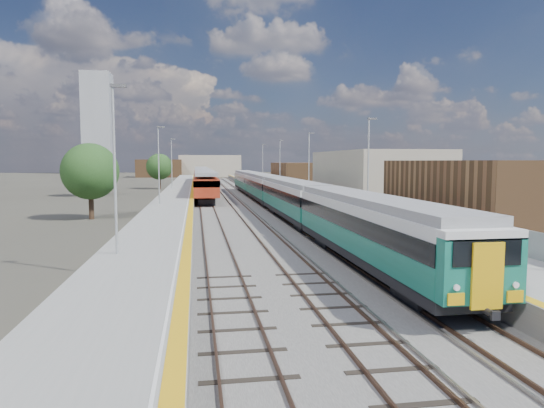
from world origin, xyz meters
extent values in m
plane|color=#47443A|center=(0.00, 50.00, 0.00)|extent=(320.00, 320.00, 0.00)
cube|color=#565451|center=(-2.25, 52.50, 0.03)|extent=(10.50, 155.00, 0.06)
cube|color=#4C3323|center=(0.78, 55.00, 0.11)|extent=(0.07, 160.00, 0.14)
cube|color=#4C3323|center=(2.22, 55.00, 0.11)|extent=(0.07, 160.00, 0.14)
cube|color=#4C3323|center=(-2.72, 55.00, 0.11)|extent=(0.07, 160.00, 0.14)
cube|color=#4C3323|center=(-1.28, 55.00, 0.11)|extent=(0.07, 160.00, 0.14)
cube|color=#4C3323|center=(-6.22, 55.00, 0.11)|extent=(0.07, 160.00, 0.14)
cube|color=#4C3323|center=(-4.78, 55.00, 0.11)|extent=(0.07, 160.00, 0.14)
cube|color=gray|center=(0.45, 55.00, 0.10)|extent=(0.08, 160.00, 0.10)
cube|color=gray|center=(-0.95, 55.00, 0.10)|extent=(0.08, 160.00, 0.10)
cube|color=black|center=(-2.00, -5.00, 0.04)|extent=(2.40, 0.22, 0.07)
cube|color=slate|center=(5.25, 52.50, 0.50)|extent=(4.70, 155.00, 1.00)
cube|color=gray|center=(5.25, 52.50, 1.00)|extent=(4.70, 155.00, 0.03)
cube|color=gold|center=(3.15, 52.50, 1.02)|extent=(0.40, 155.00, 0.01)
cube|color=gray|center=(7.45, 52.50, 1.60)|extent=(0.06, 155.00, 1.20)
cylinder|color=#9EA0A3|center=(6.60, 22.00, 4.77)|extent=(0.12, 0.12, 7.50)
cube|color=#4C4C4F|center=(6.85, 22.00, 8.42)|extent=(0.70, 0.18, 0.14)
cylinder|color=#9EA0A3|center=(6.60, 42.00, 4.77)|extent=(0.12, 0.12, 7.50)
cube|color=#4C4C4F|center=(6.85, 42.00, 8.42)|extent=(0.70, 0.18, 0.14)
cylinder|color=#9EA0A3|center=(6.60, 62.00, 4.77)|extent=(0.12, 0.12, 7.50)
cube|color=#4C4C4F|center=(6.85, 62.00, 8.42)|extent=(0.70, 0.18, 0.14)
cylinder|color=#9EA0A3|center=(6.60, 82.00, 4.77)|extent=(0.12, 0.12, 7.50)
cube|color=#4C4C4F|center=(6.85, 82.00, 8.42)|extent=(0.70, 0.18, 0.14)
cube|color=slate|center=(-9.05, 52.50, 0.50)|extent=(4.30, 155.00, 1.00)
cube|color=gray|center=(-9.05, 52.50, 1.00)|extent=(4.30, 155.00, 0.03)
cube|color=gold|center=(-7.15, 52.50, 1.02)|extent=(0.45, 155.00, 0.01)
cube|color=silver|center=(-7.50, 52.50, 1.03)|extent=(0.08, 155.00, 0.01)
cylinder|color=#9EA0A3|center=(-10.20, 8.00, 4.77)|extent=(0.12, 0.12, 7.50)
cube|color=#4C4C4F|center=(-9.95, 8.00, 8.42)|extent=(0.70, 0.18, 0.14)
cylinder|color=#9EA0A3|center=(-10.20, 34.00, 4.77)|extent=(0.12, 0.12, 7.50)
cube|color=#4C4C4F|center=(-9.95, 34.00, 8.42)|extent=(0.70, 0.18, 0.14)
cylinder|color=#9EA0A3|center=(-10.20, 60.00, 4.77)|extent=(0.12, 0.12, 7.50)
cube|color=#4C4C4F|center=(-9.95, 60.00, 8.42)|extent=(0.70, 0.18, 0.14)
cube|color=brown|center=(14.00, 18.00, 2.60)|extent=(9.00, 16.00, 5.20)
cube|color=#A99F87|center=(16.00, 45.00, 3.20)|extent=(11.00, 22.00, 6.40)
cube|color=brown|center=(13.00, 78.00, 2.40)|extent=(8.00, 18.00, 4.80)
cube|color=#A99F87|center=(-2.00, 150.00, 3.50)|extent=(20.00, 14.00, 7.00)
cube|color=brown|center=(-18.00, 145.00, 2.80)|extent=(14.00, 12.00, 5.60)
cube|color=gray|center=(-45.00, 190.00, 20.00)|extent=(11.00, 11.00, 40.00)
cube|color=black|center=(1.50, 7.88, 0.81)|extent=(2.51, 17.99, 0.42)
cube|color=#125D46|center=(1.50, 7.88, 1.55)|extent=(2.60, 17.99, 1.05)
cube|color=black|center=(1.50, 7.88, 2.38)|extent=(2.66, 17.99, 0.72)
cube|color=silver|center=(1.50, 7.88, 2.95)|extent=(2.60, 17.99, 0.44)
cube|color=gray|center=(1.50, 7.88, 3.34)|extent=(2.31, 17.99, 0.37)
cube|color=black|center=(1.50, 26.37, 0.81)|extent=(2.51, 17.99, 0.42)
cube|color=#125D46|center=(1.50, 26.37, 1.55)|extent=(2.60, 17.99, 1.05)
cube|color=black|center=(1.50, 26.37, 2.38)|extent=(2.66, 17.99, 0.72)
cube|color=silver|center=(1.50, 26.37, 2.95)|extent=(2.60, 17.99, 0.44)
cube|color=gray|center=(1.50, 26.37, 3.34)|extent=(2.31, 17.99, 0.37)
cube|color=black|center=(1.50, 44.87, 0.81)|extent=(2.51, 17.99, 0.42)
cube|color=#125D46|center=(1.50, 44.87, 1.55)|extent=(2.60, 17.99, 1.05)
cube|color=black|center=(1.50, 44.87, 2.38)|extent=(2.66, 17.99, 0.72)
cube|color=silver|center=(1.50, 44.87, 2.95)|extent=(2.60, 17.99, 0.44)
cube|color=gray|center=(1.50, 44.87, 3.34)|extent=(2.31, 17.99, 0.37)
cube|color=black|center=(1.50, 63.36, 0.81)|extent=(2.51, 17.99, 0.42)
cube|color=#125D46|center=(1.50, 63.36, 1.55)|extent=(2.60, 17.99, 1.05)
cube|color=black|center=(1.50, 63.36, 2.38)|extent=(2.66, 17.99, 0.72)
cube|color=silver|center=(1.50, 63.36, 2.95)|extent=(2.60, 17.99, 0.44)
cube|color=gray|center=(1.50, 63.36, 3.34)|extent=(2.31, 17.99, 0.37)
cube|color=#125D46|center=(1.50, -1.35, 1.98)|extent=(2.58, 0.55, 1.94)
cube|color=black|center=(1.50, -1.64, 2.54)|extent=(2.12, 0.06, 0.74)
cube|color=gold|center=(1.50, -1.69, 1.89)|extent=(0.97, 0.09, 1.94)
cube|color=black|center=(-5.50, 48.90, 0.48)|extent=(1.96, 16.63, 0.68)
cube|color=maroon|center=(-5.50, 48.90, 2.11)|extent=(2.88, 19.57, 2.06)
cube|color=black|center=(-5.50, 48.90, 2.63)|extent=(2.95, 19.57, 0.72)
cube|color=gray|center=(-5.50, 48.90, 3.66)|extent=(2.57, 19.57, 0.41)
cube|color=black|center=(-5.50, 68.97, 0.48)|extent=(1.96, 16.63, 0.68)
cube|color=maroon|center=(-5.50, 68.97, 2.11)|extent=(2.88, 19.57, 2.06)
cube|color=black|center=(-5.50, 68.97, 2.63)|extent=(2.95, 19.57, 0.72)
cube|color=gray|center=(-5.50, 68.97, 3.66)|extent=(2.57, 19.57, 0.41)
cube|color=black|center=(-5.50, 89.03, 0.48)|extent=(1.96, 16.63, 0.68)
cube|color=maroon|center=(-5.50, 89.03, 2.11)|extent=(2.88, 19.57, 2.06)
cube|color=black|center=(-5.50, 89.03, 2.63)|extent=(2.95, 19.57, 0.72)
cube|color=gray|center=(-5.50, 89.03, 3.66)|extent=(2.57, 19.57, 0.41)
cylinder|color=#382619|center=(-15.86, 30.54, 1.18)|extent=(0.44, 0.44, 2.35)
sphere|color=#1E3A16|center=(-15.86, 30.54, 4.25)|extent=(4.97, 4.97, 4.97)
cylinder|color=#382619|center=(-22.65, 59.97, 1.15)|extent=(0.44, 0.44, 2.31)
sphere|color=#1E3A16|center=(-22.65, 59.97, 4.17)|extent=(4.88, 4.88, 4.88)
cylinder|color=#382619|center=(-13.26, 77.29, 1.13)|extent=(0.44, 0.44, 2.27)
sphere|color=#1E3A16|center=(-13.26, 77.29, 4.10)|extent=(4.79, 4.79, 4.79)
cylinder|color=#382619|center=(19.07, 59.34, 0.99)|extent=(0.44, 0.44, 1.98)
sphere|color=#1E3A16|center=(19.07, 59.34, 3.57)|extent=(4.18, 4.18, 4.18)
camera|label=1|loc=(-6.69, -14.13, 5.17)|focal=32.00mm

